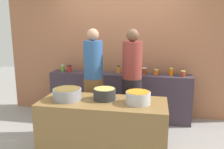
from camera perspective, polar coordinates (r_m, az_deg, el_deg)
ground at (r=3.77m, az=-1.04°, el=-16.95°), size 12.00×12.00×0.00m
storefront_wall at (r=4.74m, az=2.50°, el=8.07°), size 4.80×0.12×3.00m
display_shelf at (r=4.59m, az=1.75°, el=-5.35°), size 2.70×0.36×0.91m
prep_table at (r=3.32m, az=-2.15°, el=-13.20°), size 1.70×0.70×0.82m
preserve_jar_0 at (r=4.74m, az=-11.89°, el=1.50°), size 0.07×0.07×0.14m
preserve_jar_1 at (r=4.68m, az=-10.32°, el=1.40°), size 0.09×0.09×0.13m
preserve_jar_2 at (r=4.50m, az=1.56°, el=1.24°), size 0.07×0.07×0.14m
preserve_jar_3 at (r=4.40m, az=4.02°, el=1.00°), size 0.07×0.07×0.15m
preserve_jar_4 at (r=4.48m, az=7.84°, el=0.91°), size 0.09×0.09×0.12m
preserve_jar_5 at (r=4.43m, az=10.70°, el=0.59°), size 0.09×0.09×0.10m
preserve_jar_6 at (r=4.42m, az=14.23°, el=0.67°), size 0.07×0.07×0.14m
preserve_jar_7 at (r=4.40m, az=16.87°, el=0.22°), size 0.08×0.08×0.11m
cooking_pot_left at (r=3.26m, az=-10.82°, el=-4.70°), size 0.38×0.38×0.16m
cooking_pot_center at (r=3.20m, az=-1.84°, el=-4.78°), size 0.31×0.31×0.16m
cooking_pot_right at (r=3.06m, az=6.34°, el=-5.61°), size 0.32×0.32×0.16m
cook_with_tongs at (r=3.85m, az=-4.47°, el=-3.30°), size 0.32×0.32×1.77m
cook_in_cap at (r=3.87m, az=4.83°, el=-3.26°), size 0.33×0.33×1.76m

